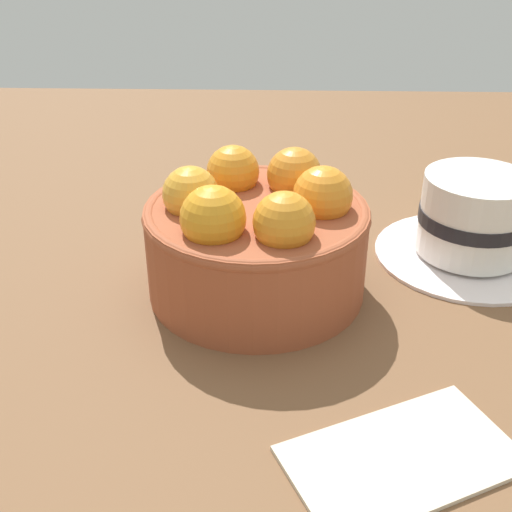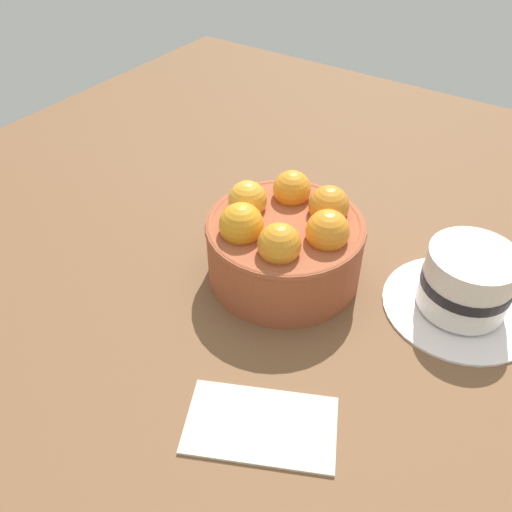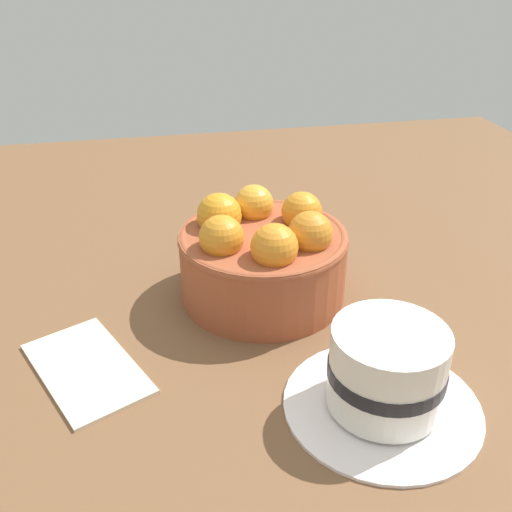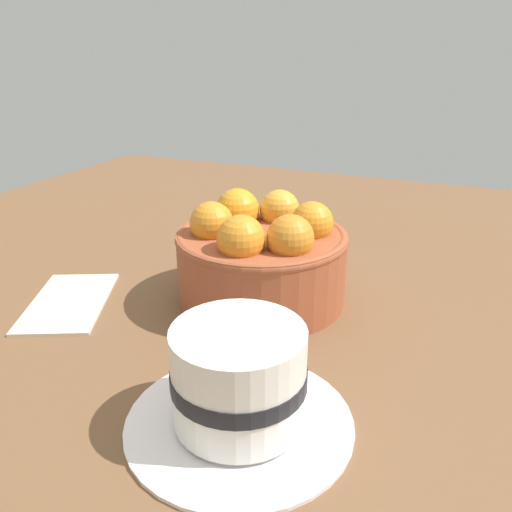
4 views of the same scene
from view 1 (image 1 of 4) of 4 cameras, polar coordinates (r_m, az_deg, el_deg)
The scene contains 4 objects.
ground_plane at distance 52.25cm, azimuth 0.04°, elevation -4.96°, with size 111.21×113.37×4.42cm, color brown.
terracotta_bowl at distance 48.67cm, azimuth 0.05°, elevation 1.67°, with size 16.60×16.60×10.27cm.
coffee_cup at distance 56.85cm, azimuth 18.30°, elevation 2.80°, with size 15.39×15.39×7.23cm.
folded_napkin at distance 38.19cm, azimuth 12.61°, elevation -16.58°, with size 12.58×7.14×0.60cm, color beige.
Camera 1 is at (-1.30, 43.02, 27.41)cm, focal length 46.09 mm.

